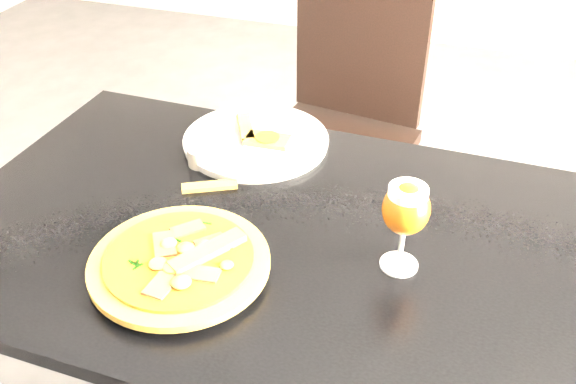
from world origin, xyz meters
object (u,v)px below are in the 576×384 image
(pizza, at_px, (180,260))
(beer_glass, at_px, (406,210))
(chair_far, at_px, (341,127))
(dining_table, at_px, (260,262))

(pizza, bearing_deg, beer_glass, 20.63)
(chair_far, distance_m, pizza, 1.01)
(dining_table, bearing_deg, beer_glass, -4.36)
(dining_table, bearing_deg, chair_far, 93.82)
(dining_table, xyz_separation_m, pizza, (-0.08, -0.16, 0.12))
(dining_table, xyz_separation_m, chair_far, (-0.04, 0.81, -0.14))
(chair_far, relative_size, beer_glass, 5.58)
(dining_table, bearing_deg, pizza, -116.07)
(chair_far, bearing_deg, dining_table, -79.28)
(chair_far, bearing_deg, beer_glass, -61.65)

